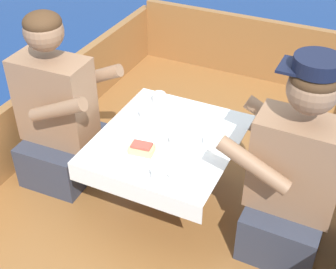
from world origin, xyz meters
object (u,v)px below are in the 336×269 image
coffee_cup_starboard (159,98)px  coffee_cup_center (159,173)px  sandwich (142,149)px  person_starboard (293,177)px  coffee_cup_port (147,114)px  person_port (59,116)px

coffee_cup_starboard → coffee_cup_center: coffee_cup_starboard is taller
sandwich → coffee_cup_center: size_ratio=1.22×
person_starboard → coffee_cup_starboard: (-0.83, 0.30, 0.04)m
person_starboard → sandwich: (-0.70, -0.15, 0.04)m
coffee_cup_starboard → person_starboard: bearing=-20.2°
person_starboard → coffee_cup_port: (-0.82, 0.13, 0.03)m
sandwich → coffee_cup_center: (0.15, -0.12, -0.01)m
person_port → sandwich: person_port is taller
person_starboard → coffee_cup_starboard: bearing=-19.3°
sandwich → coffee_cup_port: bearing=113.3°
sandwich → coffee_cup_port: size_ratio=1.22×
sandwich → person_port: bearing=168.0°
person_starboard → person_port: bearing=1.9°
person_starboard → coffee_cup_port: person_starboard is taller
person_starboard → sandwich: person_starboard is taller
coffee_cup_port → coffee_cup_center: coffee_cup_port is taller
coffee_cup_center → coffee_cup_port: bearing=124.2°
sandwich → coffee_cup_port: sandwich is taller
person_starboard → coffee_cup_starboard: 0.88m
sandwich → coffee_cup_starboard: bearing=106.0°
coffee_cup_port → coffee_cup_center: bearing=-55.8°
person_starboard → coffee_cup_port: 0.83m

